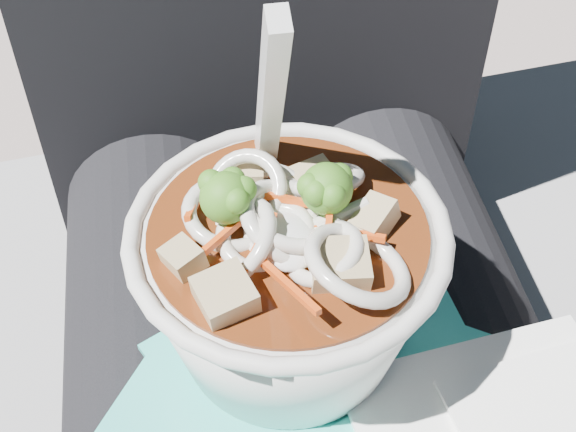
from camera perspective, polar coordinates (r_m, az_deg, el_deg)
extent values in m
cylinder|color=black|center=(0.55, 12.26, -13.49)|extent=(0.14, 0.48, 0.14)
cube|color=#2BB5A9|center=(0.46, 1.36, -13.05)|extent=(0.17, 0.16, 0.00)
cube|color=#2BB5A9|center=(0.45, 0.48, -15.13)|extent=(0.18, 0.18, 0.00)
cube|color=#2BB5A9|center=(0.46, -0.57, -11.58)|extent=(0.18, 0.17, 0.00)
cube|color=#2BB5A9|center=(0.46, -1.42, -11.60)|extent=(0.14, 0.16, 0.00)
cube|color=#2BB5A9|center=(0.46, 8.20, -11.16)|extent=(0.11, 0.14, 0.00)
cube|color=#2BB5A9|center=(0.44, 0.44, -13.41)|extent=(0.15, 0.16, 0.00)
cube|color=#2BB5A9|center=(0.45, 1.82, -12.44)|extent=(0.24, 0.23, 0.00)
torus|color=silver|center=(0.39, 0.00, -1.20)|extent=(0.16, 0.16, 0.01)
cylinder|color=#471C0A|center=(0.40, 0.00, -1.49)|extent=(0.14, 0.14, 0.01)
torus|color=beige|center=(0.39, -0.20, -0.58)|extent=(0.06, 0.07, 0.04)
torus|color=beige|center=(0.38, 2.60, -2.67)|extent=(0.05, 0.06, 0.03)
torus|color=beige|center=(0.41, -1.16, 1.47)|extent=(0.04, 0.04, 0.02)
torus|color=beige|center=(0.38, -3.60, -1.82)|extent=(0.05, 0.07, 0.05)
torus|color=beige|center=(0.39, -0.62, -1.19)|extent=(0.04, 0.04, 0.02)
torus|color=beige|center=(0.40, -3.02, 1.86)|extent=(0.05, 0.05, 0.04)
torus|color=beige|center=(0.37, 4.99, -3.46)|extent=(0.06, 0.06, 0.03)
torus|color=beige|center=(0.39, -1.99, -1.57)|extent=(0.06, 0.06, 0.02)
torus|color=beige|center=(0.39, 0.29, 0.04)|extent=(0.05, 0.05, 0.02)
torus|color=beige|center=(0.41, 2.58, 2.62)|extent=(0.05, 0.05, 0.03)
torus|color=beige|center=(0.40, -4.13, 0.16)|extent=(0.06, 0.06, 0.02)
cylinder|color=beige|center=(0.40, -2.53, 1.12)|extent=(0.04, 0.02, 0.02)
cylinder|color=beige|center=(0.40, 2.33, 0.71)|extent=(0.03, 0.03, 0.02)
cylinder|color=beige|center=(0.39, 3.39, -0.09)|extent=(0.04, 0.01, 0.01)
cylinder|color=#628D44|center=(0.39, 2.69, 0.72)|extent=(0.01, 0.01, 0.02)
sphere|color=#296316|center=(0.39, 2.75, 1.95)|extent=(0.03, 0.03, 0.03)
sphere|color=#296316|center=(0.39, 3.70, 2.85)|extent=(0.01, 0.01, 0.01)
sphere|color=#296316|center=(0.38, 2.01, 1.70)|extent=(0.01, 0.01, 0.01)
sphere|color=#296316|center=(0.38, 1.58, 2.13)|extent=(0.01, 0.01, 0.01)
sphere|color=#296316|center=(0.38, 3.18, 1.48)|extent=(0.01, 0.01, 0.01)
cylinder|color=#628D44|center=(0.39, -4.32, 0.08)|extent=(0.01, 0.01, 0.02)
sphere|color=#296316|center=(0.38, -4.42, 1.31)|extent=(0.03, 0.03, 0.03)
sphere|color=#296316|center=(0.38, -5.48, 2.39)|extent=(0.01, 0.01, 0.01)
sphere|color=#296316|center=(0.38, -3.18, 1.92)|extent=(0.01, 0.01, 0.01)
sphere|color=#296316|center=(0.38, -3.97, 2.58)|extent=(0.01, 0.01, 0.01)
sphere|color=#296316|center=(0.37, -3.70, 1.08)|extent=(0.01, 0.01, 0.01)
cube|color=#DD4812|center=(0.36, -0.26, -4.69)|extent=(0.03, 0.05, 0.01)
cube|color=#DD4812|center=(0.38, -3.65, -0.52)|extent=(0.04, 0.03, 0.01)
cube|color=#DD4812|center=(0.38, 4.02, -1.15)|extent=(0.04, 0.02, 0.01)
cube|color=#DD4812|center=(0.37, -2.81, -3.35)|extent=(0.03, 0.04, 0.02)
cube|color=#DD4812|center=(0.39, 1.45, 0.89)|extent=(0.05, 0.02, 0.01)
cube|color=#DD4812|center=(0.38, 2.89, -0.72)|extent=(0.02, 0.04, 0.00)
cube|color=#DD4812|center=(0.40, -6.41, 1.31)|extent=(0.02, 0.04, 0.01)
cube|color=#9E8459|center=(0.39, 6.17, -0.21)|extent=(0.03, 0.03, 0.02)
cube|color=#9E8459|center=(0.41, 1.89, 2.44)|extent=(0.03, 0.03, 0.02)
cube|color=#9E8459|center=(0.42, -2.80, 3.18)|extent=(0.02, 0.02, 0.01)
cube|color=#9E8459|center=(0.38, -7.49, -2.97)|extent=(0.02, 0.02, 0.02)
cube|color=#9E8459|center=(0.36, -4.49, -5.66)|extent=(0.03, 0.03, 0.02)
cube|color=#9E8459|center=(0.37, 3.67, -3.53)|extent=(0.03, 0.03, 0.02)
ellipsoid|color=silver|center=(0.38, -0.09, -1.73)|extent=(0.03, 0.04, 0.01)
cube|color=silver|center=(0.38, -1.23, 8.43)|extent=(0.01, 0.06, 0.12)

